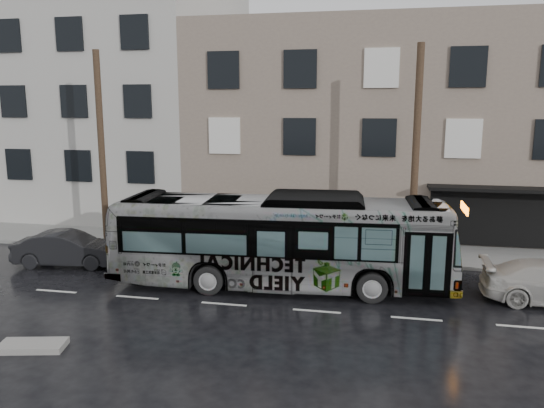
{
  "coord_description": "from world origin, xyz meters",
  "views": [
    {
      "loc": [
        5.04,
        -19.05,
        6.75
      ],
      "look_at": [
        0.67,
        2.5,
        2.6
      ],
      "focal_mm": 35.0,
      "sensor_mm": 36.0,
      "label": 1
    }
  ],
  "objects_px": {
    "utility_pole_front": "(416,157)",
    "dark_sedan": "(68,249)",
    "bus": "(281,241)",
    "sign_post": "(439,236)",
    "utility_pole_rear": "(102,151)"
  },
  "relations": [
    {
      "from": "utility_pole_rear",
      "to": "sign_post",
      "type": "height_order",
      "value": "utility_pole_rear"
    },
    {
      "from": "bus",
      "to": "utility_pole_front",
      "type": "bearing_deg",
      "value": -57.84
    },
    {
      "from": "sign_post",
      "to": "bus",
      "type": "relative_size",
      "value": 0.19
    },
    {
      "from": "utility_pole_rear",
      "to": "bus",
      "type": "bearing_deg",
      "value": -21.46
    },
    {
      "from": "bus",
      "to": "sign_post",
      "type": "bearing_deg",
      "value": -63.1
    },
    {
      "from": "sign_post",
      "to": "bus",
      "type": "distance_m",
      "value": 7.03
    },
    {
      "from": "bus",
      "to": "dark_sedan",
      "type": "xyz_separation_m",
      "value": [
        -9.29,
        0.75,
        -1.03
      ]
    },
    {
      "from": "dark_sedan",
      "to": "bus",
      "type": "bearing_deg",
      "value": -102.49
    },
    {
      "from": "bus",
      "to": "dark_sedan",
      "type": "height_order",
      "value": "bus"
    },
    {
      "from": "utility_pole_rear",
      "to": "dark_sedan",
      "type": "xyz_separation_m",
      "value": [
        -0.24,
        -2.82,
        -3.92
      ]
    },
    {
      "from": "utility_pole_front",
      "to": "bus",
      "type": "distance_m",
      "value": 6.74
    },
    {
      "from": "utility_pole_front",
      "to": "sign_post",
      "type": "distance_m",
      "value": 3.48
    },
    {
      "from": "utility_pole_rear",
      "to": "dark_sedan",
      "type": "relative_size",
      "value": 2.03
    },
    {
      "from": "utility_pole_front",
      "to": "dark_sedan",
      "type": "bearing_deg",
      "value": -168.81
    },
    {
      "from": "utility_pole_front",
      "to": "bus",
      "type": "xyz_separation_m",
      "value": [
        -4.94,
        -3.56,
        -2.89
      ]
    }
  ]
}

